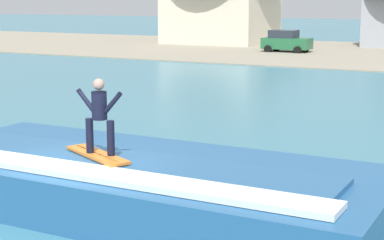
{
  "coord_description": "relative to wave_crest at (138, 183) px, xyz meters",
  "views": [
    {
      "loc": [
        8.1,
        -10.03,
        4.41
      ],
      "look_at": [
        0.93,
        3.53,
        1.49
      ],
      "focal_mm": 59.87,
      "sensor_mm": 36.0,
      "label": 1
    }
  ],
  "objects": [
    {
      "name": "ground_plane",
      "position": [
        -0.93,
        -1.07,
        -0.53
      ],
      "size": [
        260.0,
        260.0,
        0.0
      ],
      "primitive_type": "plane",
      "color": "teal"
    },
    {
      "name": "wave_crest",
      "position": [
        0.0,
        0.0,
        0.0
      ],
      "size": [
        10.5,
        4.43,
        1.14
      ],
      "color": "#25598A",
      "rests_on": "ground_plane"
    },
    {
      "name": "surfboard",
      "position": [
        -0.74,
        -0.43,
        0.63
      ],
      "size": [
        2.02,
        1.3,
        0.06
      ],
      "color": "orange",
      "rests_on": "wave_crest"
    },
    {
      "name": "car_near_shore",
      "position": [
        -10.72,
        39.31,
        0.41
      ],
      "size": [
        3.89,
        2.25,
        1.86
      ],
      "color": "#23663D",
      "rests_on": "ground_plane"
    },
    {
      "name": "surfer",
      "position": [
        -0.64,
        -0.45,
        1.55
      ],
      "size": [
        1.14,
        0.32,
        1.6
      ],
      "color": "black",
      "rests_on": "surfboard"
    }
  ]
}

